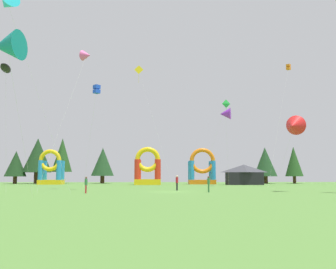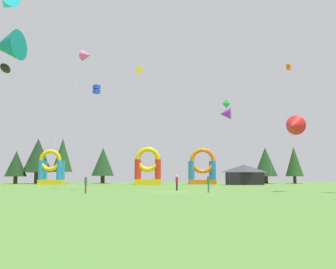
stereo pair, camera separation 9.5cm
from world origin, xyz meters
TOP-DOWN VIEW (x-y plane):
  - ground_plane at (0.00, 0.00)m, footprint 120.00×120.00m
  - kite_pink_delta at (-10.87, 6.68)m, footprint 4.39×7.77m
  - kite_cyan_delta at (-15.62, -6.70)m, footprint 6.50×6.31m
  - kite_red_delta at (13.13, -0.96)m, footprint 3.49×3.07m
  - kite_blue_box at (-9.14, 4.87)m, footprint 2.17×2.20m
  - kite_teal_delta at (-13.00, -12.51)m, footprint 2.46×6.03m
  - kite_purple_delta at (10.05, 20.72)m, footprint 2.33×4.85m
  - kite_orange_box at (20.45, 18.66)m, footprint 6.49×6.47m
  - kite_black_parafoil at (-16.88, -3.33)m, footprint 1.30×3.95m
  - kite_yellow_diamond at (-4.94, 27.39)m, footprint 6.69×6.11m
  - kite_green_diamond at (10.22, 20.53)m, footprint 4.94×3.56m
  - person_left_edge at (3.67, -1.51)m, footprint 0.31×0.31m
  - person_near_camera at (-8.63, -3.15)m, footprint 0.28×0.28m
  - person_far_side at (0.70, 3.50)m, footprint 0.41×0.41m
  - inflatable_yellow_castle at (7.86, 34.74)m, footprint 5.41×3.64m
  - inflatable_blue_arch at (-3.22, 30.25)m, footprint 4.99×4.11m
  - inflatable_orange_dome at (-22.53, 33.52)m, footprint 4.54×3.53m
  - festival_tent at (15.25, 29.46)m, footprint 6.60×3.50m
  - tree_row_0 at (-32.20, 40.62)m, footprint 4.61×4.61m
  - tree_row_1 at (-28.06, 42.08)m, footprint 6.31×6.31m
  - tree_row_2 at (-23.49, 45.59)m, footprint 4.64×4.64m
  - tree_row_3 at (-13.85, 44.28)m, footprint 5.19×5.19m
  - tree_row_4 at (22.88, 40.53)m, footprint 5.14×5.14m
  - tree_row_5 at (29.35, 40.39)m, footprint 3.90×3.90m

SIDE VIEW (x-z plane):
  - ground_plane at x=0.00m, z-range 0.00..0.00m
  - person_near_camera at x=-8.63m, z-range 0.15..1.77m
  - person_left_edge at x=3.67m, z-range 0.16..1.83m
  - person_far_side at x=0.70m, z-range 0.17..1.93m
  - festival_tent at x=15.25m, z-range 0.00..3.84m
  - inflatable_orange_dome at x=-22.53m, z-range -0.76..6.15m
  - inflatable_blue_arch at x=-3.22m, z-range -0.87..6.31m
  - inflatable_yellow_castle at x=7.86m, z-range -0.84..6.52m
  - tree_row_0 at x=-32.20m, z-range 0.75..7.88m
  - tree_row_4 at x=22.88m, z-range 0.77..8.84m
  - tree_row_5 at x=29.35m, z-range 0.77..9.02m
  - tree_row_3 at x=-13.85m, z-range 0.81..8.97m
  - tree_row_1 at x=-28.06m, z-range 1.19..11.26m
  - tree_row_2 at x=-23.49m, z-range 1.26..11.75m
  - kite_red_delta at x=13.13m, z-range 2.95..11.27m
  - kite_teal_delta at x=-13.00m, z-range 5.07..17.57m
  - kite_purple_delta at x=10.05m, z-range 5.59..18.76m
  - kite_blue_box at x=-9.14m, z-range 5.89..18.75m
  - kite_black_parafoil at x=-16.88m, z-range 5.96..18.80m
  - kite_green_diamond at x=10.22m, z-range 6.55..20.91m
  - kite_pink_delta at x=-10.87m, z-range 8.26..26.30m
  - kite_cyan_delta at x=-15.62m, z-range 8.27..26.90m
  - kite_orange_box at x=20.45m, z-range 9.59..29.90m
  - kite_yellow_diamond at x=-4.94m, z-range 10.35..32.58m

